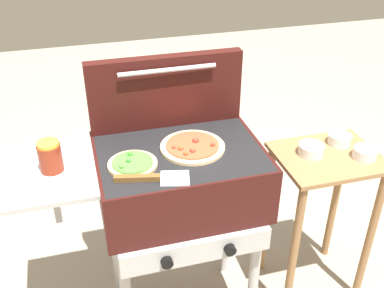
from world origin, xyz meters
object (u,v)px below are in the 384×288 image
at_px(pizza_pepperoni, 192,147).
at_px(grill, 177,182).
at_px(sauce_jar, 50,157).
at_px(topping_bowl_near, 340,140).
at_px(topping_bowl_far, 311,150).
at_px(pizza_veggie, 132,164).
at_px(spatula, 153,178).
at_px(topping_bowl_middle, 365,153).
at_px(prep_table, 321,196).

bearing_deg(pizza_pepperoni, grill, -176.98).
distance_m(sauce_jar, topping_bowl_near, 1.24).
bearing_deg(topping_bowl_near, topping_bowl_far, -164.83).
relative_size(pizza_veggie, spatula, 0.68).
relative_size(grill, pizza_veggie, 5.32).
xyz_separation_m(grill, topping_bowl_middle, (0.81, -0.05, 0.03)).
bearing_deg(topping_bowl_middle, topping_bowl_far, 156.95).
distance_m(sauce_jar, topping_bowl_far, 1.07).
bearing_deg(sauce_jar, spatula, -25.20).
relative_size(grill, prep_table, 1.26).
bearing_deg(topping_bowl_near, topping_bowl_middle, -72.27).
relative_size(pizza_pepperoni, spatula, 0.93).
bearing_deg(prep_table, pizza_veggie, -176.20).
bearing_deg(topping_bowl_middle, grill, 176.34).
xyz_separation_m(prep_table, topping_bowl_near, (0.09, 0.08, 0.24)).
relative_size(spatula, topping_bowl_far, 2.42).
relative_size(pizza_pepperoni, prep_table, 0.33).
bearing_deg(topping_bowl_near, grill, -174.07).
height_order(sauce_jar, topping_bowl_far, sauce_jar).
distance_m(sauce_jar, topping_bowl_middle, 1.28).
distance_m(spatula, topping_bowl_far, 0.76).
bearing_deg(pizza_veggie, pizza_pepperoni, 12.96).
bearing_deg(topping_bowl_near, pizza_pepperoni, -173.80).
xyz_separation_m(prep_table, topping_bowl_middle, (0.14, -0.06, 0.24)).
bearing_deg(pizza_pepperoni, topping_bowl_far, 3.40).
bearing_deg(topping_bowl_middle, pizza_veggie, -179.99).
bearing_deg(topping_bowl_near, sauce_jar, -176.18).
bearing_deg(sauce_jar, topping_bowl_middle, -2.26).
height_order(prep_table, topping_bowl_far, topping_bowl_far).
relative_size(pizza_pepperoni, topping_bowl_middle, 2.47).
height_order(topping_bowl_near, topping_bowl_far, same).
bearing_deg(grill, sauce_jar, -179.76).
distance_m(topping_bowl_near, topping_bowl_middle, 0.14).
xyz_separation_m(sauce_jar, spatula, (0.33, -0.16, -0.05)).
relative_size(topping_bowl_near, topping_bowl_far, 0.92).
xyz_separation_m(spatula, topping_bowl_far, (0.73, 0.19, -0.12)).
height_order(pizza_veggie, topping_bowl_near, pizza_veggie).
xyz_separation_m(pizza_veggie, spatula, (0.05, -0.11, -0.00)).
distance_m(grill, pizza_veggie, 0.24).
distance_m(pizza_pepperoni, topping_bowl_far, 0.55).
xyz_separation_m(grill, sauce_jar, (-0.45, -0.00, 0.20)).
bearing_deg(sauce_jar, grill, 0.24).
xyz_separation_m(grill, pizza_veggie, (-0.18, -0.05, 0.15)).
relative_size(grill, topping_bowl_far, 8.72).
bearing_deg(pizza_pepperoni, spatula, -139.16).
distance_m(prep_table, topping_bowl_far, 0.25).
bearing_deg(topping_bowl_middle, sauce_jar, 177.74).
bearing_deg(spatula, topping_bowl_near, 15.00).
distance_m(spatula, topping_bowl_near, 0.93).
bearing_deg(topping_bowl_far, sauce_jar, -177.98).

